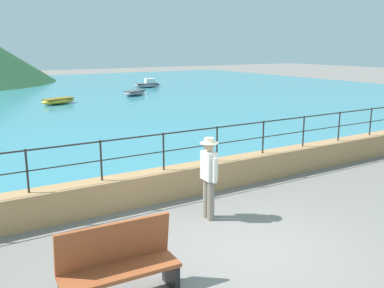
# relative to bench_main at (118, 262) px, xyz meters

# --- Properties ---
(ground_plane) EXTENTS (120.00, 120.00, 0.00)m
(ground_plane) POSITION_rel_bench_main_xyz_m (2.56, 0.16, -0.56)
(ground_plane) COLOR slate
(promenade_wall) EXTENTS (20.00, 0.56, 0.70)m
(promenade_wall) POSITION_rel_bench_main_xyz_m (2.56, 3.36, -0.21)
(promenade_wall) COLOR tan
(promenade_wall) RESTS_ON ground
(railing) EXTENTS (18.44, 0.04, 0.90)m
(railing) POSITION_rel_bench_main_xyz_m (2.56, 3.36, 0.76)
(railing) COLOR #282623
(railing) RESTS_ON promenade_wall
(lake_water) EXTENTS (64.00, 44.32, 0.06)m
(lake_water) POSITION_rel_bench_main_xyz_m (2.56, 26.00, -0.53)
(lake_water) COLOR teal
(lake_water) RESTS_ON ground
(bench_main) EXTENTS (1.73, 0.64, 1.13)m
(bench_main) POSITION_rel_bench_main_xyz_m (0.00, 0.00, 0.00)
(bench_main) COLOR #9E4C28
(bench_main) RESTS_ON ground
(person_walking) EXTENTS (0.38, 0.57, 1.75)m
(person_walking) POSITION_rel_bench_main_xyz_m (2.76, 1.75, 0.42)
(person_walking) COLOR slate
(person_walking) RESTS_ON ground
(boat_0) EXTENTS (2.42, 1.28, 0.76)m
(boat_0) POSITION_rel_bench_main_xyz_m (14.36, 28.13, -0.23)
(boat_0) COLOR gray
(boat_0) RESTS_ON lake_water
(boat_2) EXTENTS (2.42, 2.00, 0.36)m
(boat_2) POSITION_rel_bench_main_xyz_m (10.93, 23.26, -0.30)
(boat_2) COLOR gray
(boat_2) RESTS_ON lake_water
(boat_5) EXTENTS (2.47, 1.67, 0.36)m
(boat_5) POSITION_rel_bench_main_xyz_m (4.95, 21.40, -0.30)
(boat_5) COLOR gold
(boat_5) RESTS_ON lake_water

